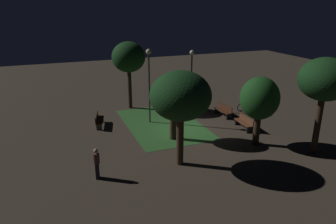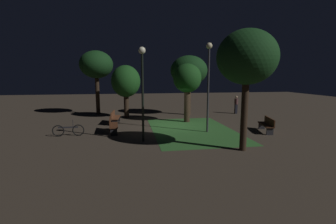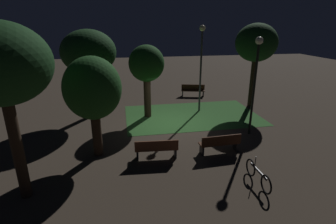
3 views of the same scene
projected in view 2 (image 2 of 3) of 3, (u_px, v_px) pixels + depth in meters
ground_plane at (172, 126)px, 16.71m from camera, size 60.00×60.00×0.00m
grass_lawn at (192, 130)px, 15.41m from camera, size 8.08×5.05×0.01m
bench_path_side at (115, 117)px, 17.37m from camera, size 1.83×0.61×0.88m
bench_near_trees at (112, 125)px, 14.65m from camera, size 1.82×0.58×0.88m
bench_front_left at (267, 124)px, 14.81m from camera, size 1.86×0.90×0.88m
tree_tall_center at (126, 82)px, 19.51m from camera, size 2.32×2.32×4.24m
tree_left_canopy at (189, 71)px, 20.85m from camera, size 3.16×3.16×5.11m
tree_back_left at (96, 65)px, 21.00m from camera, size 2.85×2.85×5.54m
tree_back_right at (187, 79)px, 17.63m from camera, size 2.05×2.05×4.28m
tree_near_wall at (247, 58)px, 10.63m from camera, size 2.65×2.65×5.43m
lamp_post_near_wall at (142, 79)px, 12.29m from camera, size 0.36×0.36×4.84m
lamp_post_plaza_west at (209, 74)px, 14.34m from camera, size 0.36×0.36×5.31m
bicycle at (68, 130)px, 13.81m from camera, size 0.06×1.75×0.93m
pedestrian at (236, 104)px, 21.90m from camera, size 0.32×0.32×1.61m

